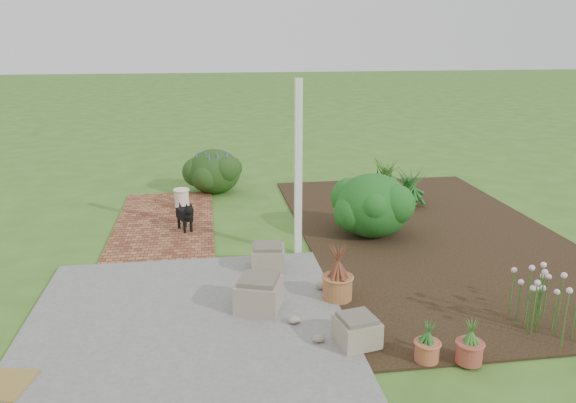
{
  "coord_description": "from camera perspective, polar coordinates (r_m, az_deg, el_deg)",
  "views": [
    {
      "loc": [
        -0.94,
        -7.42,
        3.07
      ],
      "look_at": [
        0.2,
        0.4,
        0.7
      ],
      "focal_mm": 35.0,
      "sensor_mm": 36.0,
      "label": 1
    }
  ],
  "objects": [
    {
      "name": "agapanthus_clump_front",
      "position": [
        11.34,
        9.82,
        2.95
      ],
      "size": [
        0.99,
        0.99,
        0.78
      ],
      "primitive_type": null,
      "rotation": [
        0.0,
        0.0,
        -0.14
      ],
      "color": "#114217",
      "rests_on": "garden_bed"
    },
    {
      "name": "terracotta_pot_small_left",
      "position": [
        5.76,
        13.93,
        -14.53
      ],
      "size": [
        0.29,
        0.29,
        0.2
      ],
      "primitive_type": "cylinder",
      "rotation": [
        0.0,
        0.0,
        0.26
      ],
      "color": "#AC573A",
      "rests_on": "garden_bed"
    },
    {
      "name": "veranda_post",
      "position": [
        7.83,
        1.04,
        3.26
      ],
      "size": [
        0.1,
        0.1,
        2.5
      ],
      "primitive_type": "cube",
      "color": "white",
      "rests_on": "ground"
    },
    {
      "name": "evergreen_shrub",
      "position": [
        8.83,
        8.62,
        -0.22
      ],
      "size": [
        1.47,
        1.47,
        1.0
      ],
      "primitive_type": "ellipsoid",
      "rotation": [
        0.0,
        0.0,
        -0.31
      ],
      "color": "#0B3B0E",
      "rests_on": "garden_bed"
    },
    {
      "name": "ground",
      "position": [
        8.08,
        -1.0,
        -5.63
      ],
      "size": [
        80.0,
        80.0,
        0.0
      ],
      "primitive_type": "plane",
      "color": "#38611E",
      "rests_on": "ground"
    },
    {
      "name": "stone_trough_near",
      "position": [
        5.88,
        7.0,
        -12.98
      ],
      "size": [
        0.47,
        0.47,
        0.26
      ],
      "primitive_type": "cube",
      "rotation": [
        0.0,
        0.0,
        0.2
      ],
      "color": "#776D59",
      "rests_on": "concrete_patio"
    },
    {
      "name": "stone_trough_mid",
      "position": [
        6.51,
        -2.98,
        -9.44
      ],
      "size": [
        0.62,
        0.62,
        0.32
      ],
      "primitive_type": "cube",
      "rotation": [
        0.0,
        0.0,
        -0.32
      ],
      "color": "gray",
      "rests_on": "concrete_patio"
    },
    {
      "name": "cream_ceramic_urn",
      "position": [
        10.31,
        -10.74,
        0.3
      ],
      "size": [
        0.3,
        0.3,
        0.34
      ],
      "primitive_type": "cylinder",
      "rotation": [
        0.0,
        0.0,
        0.18
      ],
      "color": "beige",
      "rests_on": "brick_path"
    },
    {
      "name": "concrete_patio",
      "position": [
        6.44,
        -10.26,
        -11.85
      ],
      "size": [
        3.5,
        3.5,
        0.04
      ],
      "primitive_type": "cube",
      "color": "slate",
      "rests_on": "ground"
    },
    {
      "name": "brick_path",
      "position": [
        9.69,
        -12.38,
        -2.05
      ],
      "size": [
        1.6,
        3.5,
        0.04
      ],
      "primitive_type": "cube",
      "color": "brown",
      "rests_on": "ground"
    },
    {
      "name": "terracotta_pot_small_right",
      "position": [
        5.84,
        17.94,
        -14.36
      ],
      "size": [
        0.29,
        0.29,
        0.21
      ],
      "primitive_type": "cylinder",
      "rotation": [
        0.0,
        0.0,
        -0.15
      ],
      "color": "#9F4135",
      "rests_on": "garden_bed"
    },
    {
      "name": "agapanthus_clump_back",
      "position": [
        10.49,
        12.22,
        1.87
      ],
      "size": [
        1.15,
        1.15,
        0.85
      ],
      "primitive_type": null,
      "rotation": [
        0.0,
        0.0,
        0.26
      ],
      "color": "#103E17",
      "rests_on": "garden_bed"
    },
    {
      "name": "garden_bed",
      "position": [
        9.16,
        14.32,
        -3.33
      ],
      "size": [
        4.0,
        7.0,
        0.03
      ],
      "primitive_type": "cube",
      "color": "black",
      "rests_on": "ground"
    },
    {
      "name": "pink_flower_patch",
      "position": [
        6.64,
        26.87,
        -8.99
      ],
      "size": [
        1.15,
        1.15,
        0.73
      ],
      "primitive_type": null,
      "rotation": [
        0.0,
        0.0,
        -0.01
      ],
      "color": "#113D0F",
      "rests_on": "garden_bed"
    },
    {
      "name": "terracotta_pot_bronze",
      "position": [
        6.77,
        5.04,
        -8.7
      ],
      "size": [
        0.44,
        0.44,
        0.29
      ],
      "primitive_type": "cylinder",
      "rotation": [
        0.0,
        0.0,
        0.3
      ],
      "color": "#9E6335",
      "rests_on": "garden_bed"
    },
    {
      "name": "stone_trough_far",
      "position": [
        7.55,
        -2.01,
        -5.76
      ],
      "size": [
        0.48,
        0.48,
        0.29
      ],
      "primitive_type": "cube",
      "rotation": [
        0.0,
        0.0,
        -0.12
      ],
      "color": "#746A59",
      "rests_on": "concrete_patio"
    },
    {
      "name": "black_dog",
      "position": [
        9.06,
        -10.38,
        -1.29
      ],
      "size": [
        0.3,
        0.51,
        0.46
      ],
      "rotation": [
        0.0,
        0.0,
        0.39
      ],
      "color": "black",
      "rests_on": "brick_path"
    },
    {
      "name": "purple_flowering_bush",
      "position": [
        11.32,
        -7.52,
        3.17
      ],
      "size": [
        1.16,
        1.16,
        0.9
      ],
      "primitive_type": "ellipsoid",
      "rotation": [
        0.0,
        0.0,
        -0.11
      ],
      "color": "black",
      "rests_on": "ground"
    }
  ]
}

